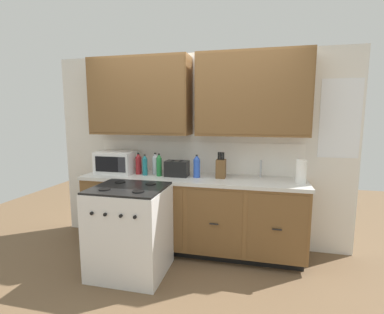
# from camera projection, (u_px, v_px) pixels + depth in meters

# --- Properties ---
(ground_plane) EXTENTS (8.00, 8.00, 0.00)m
(ground_plane) POSITION_uv_depth(u_px,v_px,m) (185.00, 262.00, 3.24)
(ground_plane) COLOR brown
(wall_unit) EXTENTS (3.86, 0.40, 2.45)m
(wall_unit) POSITION_uv_depth(u_px,v_px,m) (195.00, 117.00, 3.48)
(wall_unit) COLOR white
(wall_unit) RESTS_ON ground_plane
(counter_run) EXTENTS (2.69, 0.64, 0.94)m
(counter_run) POSITION_uv_depth(u_px,v_px,m) (191.00, 213.00, 3.46)
(counter_run) COLOR black
(counter_run) RESTS_ON ground_plane
(stove_range) EXTENTS (0.76, 0.68, 0.95)m
(stove_range) POSITION_uv_depth(u_px,v_px,m) (130.00, 230.00, 2.97)
(stove_range) COLOR white
(stove_range) RESTS_ON ground_plane
(microwave) EXTENTS (0.48, 0.37, 0.28)m
(microwave) POSITION_uv_depth(u_px,v_px,m) (117.00, 162.00, 3.65)
(microwave) COLOR white
(microwave) RESTS_ON counter_run
(toaster) EXTENTS (0.28, 0.18, 0.19)m
(toaster) POSITION_uv_depth(u_px,v_px,m) (177.00, 169.00, 3.43)
(toaster) COLOR black
(toaster) RESTS_ON counter_run
(knife_block) EXTENTS (0.11, 0.14, 0.31)m
(knife_block) POSITION_uv_depth(u_px,v_px,m) (221.00, 168.00, 3.34)
(knife_block) COLOR brown
(knife_block) RESTS_ON counter_run
(sink_faucet) EXTENTS (0.02, 0.02, 0.20)m
(sink_faucet) POSITION_uv_depth(u_px,v_px,m) (261.00, 169.00, 3.40)
(sink_faucet) COLOR #B2B5BA
(sink_faucet) RESTS_ON counter_run
(paper_towel_roll) EXTENTS (0.12, 0.12, 0.26)m
(paper_towel_roll) POSITION_uv_depth(u_px,v_px,m) (301.00, 172.00, 3.06)
(paper_towel_roll) COLOR white
(paper_towel_roll) RESTS_ON counter_run
(bottle_green) EXTENTS (0.07, 0.07, 0.28)m
(bottle_green) POSITION_uv_depth(u_px,v_px,m) (159.00, 165.00, 3.44)
(bottle_green) COLOR #237A38
(bottle_green) RESTS_ON counter_run
(bottle_red) EXTENTS (0.08, 0.08, 0.27)m
(bottle_red) POSITION_uv_depth(u_px,v_px,m) (139.00, 164.00, 3.56)
(bottle_red) COLOR maroon
(bottle_red) RESTS_ON counter_run
(bottle_clear) EXTENTS (0.08, 0.08, 0.27)m
(bottle_clear) POSITION_uv_depth(u_px,v_px,m) (155.00, 164.00, 3.57)
(bottle_clear) COLOR silver
(bottle_clear) RESTS_ON counter_run
(bottle_teal) EXTENTS (0.06, 0.06, 0.26)m
(bottle_teal) POSITION_uv_depth(u_px,v_px,m) (145.00, 165.00, 3.49)
(bottle_teal) COLOR #1E707A
(bottle_teal) RESTS_ON counter_run
(bottle_blue) EXTENTS (0.08, 0.08, 0.27)m
(bottle_blue) POSITION_uv_depth(u_px,v_px,m) (197.00, 166.00, 3.36)
(bottle_blue) COLOR blue
(bottle_blue) RESTS_ON counter_run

